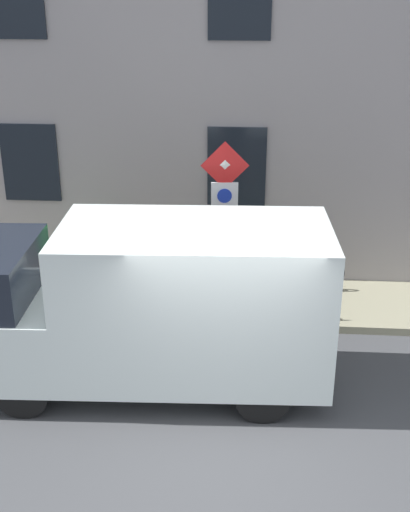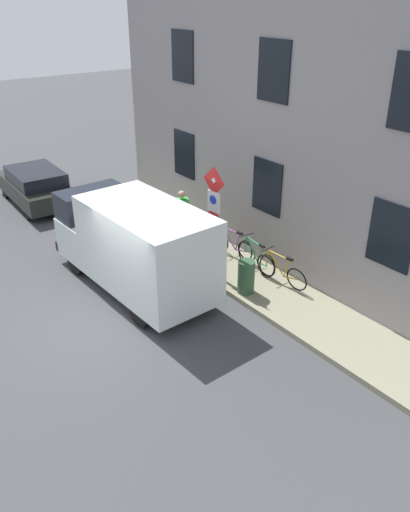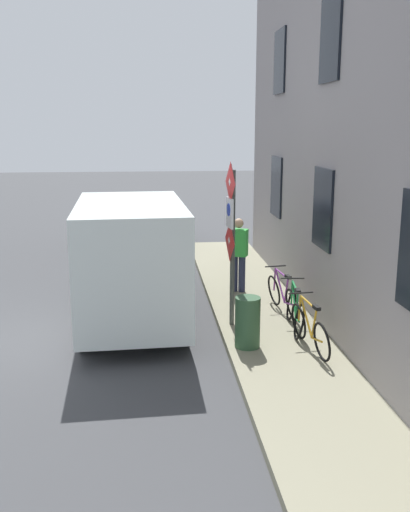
{
  "view_description": "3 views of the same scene",
  "coord_description": "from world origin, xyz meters",
  "px_view_note": "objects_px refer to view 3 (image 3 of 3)",
  "views": [
    {
      "loc": [
        -7.26,
        -0.31,
        5.64
      ],
      "look_at": [
        2.59,
        0.43,
        1.49
      ],
      "focal_mm": 46.13,
      "sensor_mm": 36.0,
      "label": 1
    },
    {
      "loc": [
        -4.69,
        -9.79,
        7.2
      ],
      "look_at": [
        2.55,
        -0.12,
        1.01
      ],
      "focal_mm": 36.49,
      "sensor_mm": 36.0,
      "label": 2
    },
    {
      "loc": [
        1.5,
        -10.48,
        3.94
      ],
      "look_at": [
        2.64,
        0.94,
        1.33
      ],
      "focal_mm": 40.64,
      "sensor_mm": 36.0,
      "label": 3
    }
  ],
  "objects_px": {
    "bicycle_green": "(295,310)",
    "litter_bin": "(248,322)",
    "bicycle_purple": "(283,295)",
    "delivery_van": "(131,256)",
    "sign_post_stacked": "(230,226)",
    "bicycle_orange": "(310,329)",
    "pedestrian": "(238,252)",
    "parked_hatchback": "(141,223)"
  },
  "relations": [
    {
      "from": "bicycle_orange",
      "to": "bicycle_purple",
      "type": "bearing_deg",
      "value": -6.29
    },
    {
      "from": "litter_bin",
      "to": "delivery_van",
      "type": "bearing_deg",
      "value": 134.06
    },
    {
      "from": "bicycle_orange",
      "to": "pedestrian",
      "type": "xyz_separation_m",
      "value": [
        -0.68,
        3.65,
        0.56
      ]
    },
    {
      "from": "sign_post_stacked",
      "to": "bicycle_orange",
      "type": "relative_size",
      "value": 1.76
    },
    {
      "from": "sign_post_stacked",
      "to": "pedestrian",
      "type": "distance_m",
      "value": 2.52
    },
    {
      "from": "parked_hatchback",
      "to": "bicycle_purple",
      "type": "xyz_separation_m",
      "value": [
        2.95,
        -7.9,
        -0.22
      ]
    },
    {
      "from": "bicycle_purple",
      "to": "litter_bin",
      "type": "height_order",
      "value": "litter_bin"
    },
    {
      "from": "parked_hatchback",
      "to": "bicycle_purple",
      "type": "relative_size",
      "value": 2.37
    },
    {
      "from": "delivery_van",
      "to": "litter_bin",
      "type": "bearing_deg",
      "value": -138.33
    },
    {
      "from": "delivery_van",
      "to": "bicycle_purple",
      "type": "relative_size",
      "value": 3.16
    },
    {
      "from": "bicycle_green",
      "to": "litter_bin",
      "type": "xyz_separation_m",
      "value": [
        -1.05,
        -0.79,
        0.08
      ]
    },
    {
      "from": "delivery_van",
      "to": "litter_bin",
      "type": "height_order",
      "value": "delivery_van"
    },
    {
      "from": "sign_post_stacked",
      "to": "bicycle_purple",
      "type": "distance_m",
      "value": 2.07
    },
    {
      "from": "sign_post_stacked",
      "to": "delivery_van",
      "type": "bearing_deg",
      "value": 154.07
    },
    {
      "from": "bicycle_purple",
      "to": "litter_bin",
      "type": "xyz_separation_m",
      "value": [
        -1.05,
        -1.8,
        0.08
      ]
    },
    {
      "from": "parked_hatchback",
      "to": "bicycle_orange",
      "type": "height_order",
      "value": "parked_hatchback"
    },
    {
      "from": "sign_post_stacked",
      "to": "litter_bin",
      "type": "height_order",
      "value": "sign_post_stacked"
    },
    {
      "from": "delivery_van",
      "to": "parked_hatchback",
      "type": "relative_size",
      "value": 1.33
    },
    {
      "from": "bicycle_orange",
      "to": "pedestrian",
      "type": "bearing_deg",
      "value": 4.17
    },
    {
      "from": "litter_bin",
      "to": "pedestrian",
      "type": "bearing_deg",
      "value": 83.81
    },
    {
      "from": "bicycle_orange",
      "to": "bicycle_purple",
      "type": "distance_m",
      "value": 2.01
    },
    {
      "from": "delivery_van",
      "to": "bicycle_purple",
      "type": "xyz_separation_m",
      "value": [
        3.09,
        -0.31,
        -0.82
      ]
    },
    {
      "from": "delivery_van",
      "to": "litter_bin",
      "type": "relative_size",
      "value": 6.01
    },
    {
      "from": "bicycle_green",
      "to": "litter_bin",
      "type": "bearing_deg",
      "value": 133.33
    },
    {
      "from": "bicycle_purple",
      "to": "delivery_van",
      "type": "bearing_deg",
      "value": 76.28
    },
    {
      "from": "sign_post_stacked",
      "to": "bicycle_purple",
      "type": "height_order",
      "value": "sign_post_stacked"
    },
    {
      "from": "delivery_van",
      "to": "bicycle_green",
      "type": "relative_size",
      "value": 3.15
    },
    {
      "from": "parked_hatchback",
      "to": "bicycle_purple",
      "type": "distance_m",
      "value": 8.44
    },
    {
      "from": "bicycle_green",
      "to": "sign_post_stacked",
      "type": "bearing_deg",
      "value": 77.88
    },
    {
      "from": "bicycle_orange",
      "to": "pedestrian",
      "type": "distance_m",
      "value": 3.76
    },
    {
      "from": "delivery_van",
      "to": "bicycle_orange",
      "type": "distance_m",
      "value": 3.96
    },
    {
      "from": "parked_hatchback",
      "to": "litter_bin",
      "type": "relative_size",
      "value": 4.51
    },
    {
      "from": "delivery_van",
      "to": "pedestrian",
      "type": "distance_m",
      "value": 2.77
    },
    {
      "from": "bicycle_green",
      "to": "pedestrian",
      "type": "xyz_separation_m",
      "value": [
        -0.68,
        2.65,
        0.56
      ]
    },
    {
      "from": "sign_post_stacked",
      "to": "pedestrian",
      "type": "relative_size",
      "value": 1.76
    },
    {
      "from": "parked_hatchback",
      "to": "bicycle_purple",
      "type": "height_order",
      "value": "parked_hatchback"
    },
    {
      "from": "bicycle_green",
      "to": "litter_bin",
      "type": "height_order",
      "value": "litter_bin"
    },
    {
      "from": "sign_post_stacked",
      "to": "bicycle_green",
      "type": "xyz_separation_m",
      "value": [
        1.2,
        -0.4,
        -1.57
      ]
    },
    {
      "from": "parked_hatchback",
      "to": "bicycle_green",
      "type": "relative_size",
      "value": 2.36
    },
    {
      "from": "litter_bin",
      "to": "bicycle_green",
      "type": "bearing_deg",
      "value": 37.11
    },
    {
      "from": "litter_bin",
      "to": "bicycle_orange",
      "type": "bearing_deg",
      "value": -11.39
    },
    {
      "from": "bicycle_green",
      "to": "bicycle_purple",
      "type": "xyz_separation_m",
      "value": [
        -0.0,
        1.01,
        0.0
      ]
    }
  ]
}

